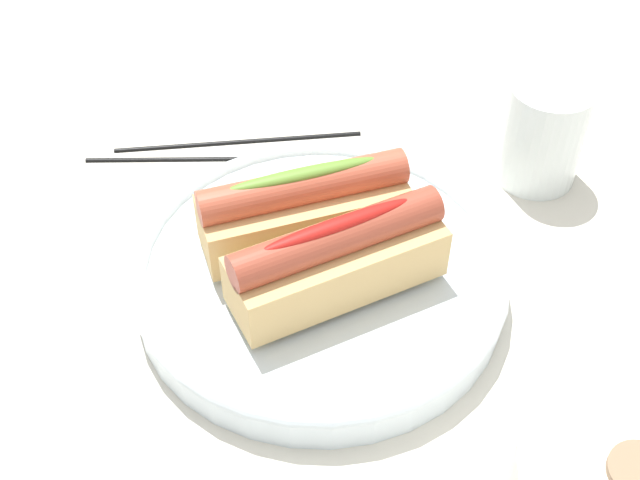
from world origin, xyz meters
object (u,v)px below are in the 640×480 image
(hotdog_back, at_px, (337,258))
(chopstick_far, at_px, (239,140))
(serving_bowl, at_px, (320,274))
(hotdog_front, at_px, (304,208))
(chopstick_near, at_px, (212,158))
(water_glass, at_px, (543,135))

(hotdog_back, relative_size, chopstick_far, 0.68)
(serving_bowl, height_order, chopstick_far, serving_bowl)
(hotdog_front, relative_size, hotdog_back, 1.03)
(serving_bowl, bearing_deg, chopstick_far, -93.03)
(chopstick_far, bearing_deg, hotdog_back, 106.47)
(chopstick_near, bearing_deg, water_glass, 175.14)
(hotdog_front, bearing_deg, chopstick_far, -93.38)
(chopstick_near, distance_m, chopstick_far, 0.03)
(serving_bowl, relative_size, water_glass, 3.04)
(hotdog_back, relative_size, chopstick_near, 0.68)
(serving_bowl, xyz_separation_m, hotdog_back, (0.00, 0.03, 0.04))
(water_glass, xyz_separation_m, chopstick_far, (0.21, -0.15, -0.04))
(water_glass, bearing_deg, serving_bowl, 9.95)
(water_glass, xyz_separation_m, chopstick_near, (0.24, -0.14, -0.04))
(serving_bowl, relative_size, chopstick_near, 1.25)
(serving_bowl, distance_m, chopstick_near, 0.18)
(hotdog_front, relative_size, chopstick_far, 0.71)
(hotdog_back, bearing_deg, chopstick_far, -92.76)
(serving_bowl, bearing_deg, hotdog_back, 89.06)
(serving_bowl, height_order, water_glass, water_glass)
(water_glass, bearing_deg, hotdog_front, 2.96)
(hotdog_back, xyz_separation_m, chopstick_near, (0.02, -0.20, -0.06))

